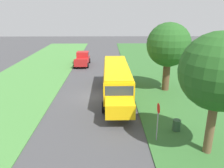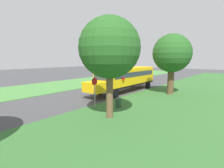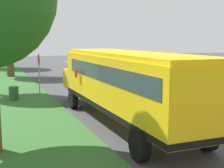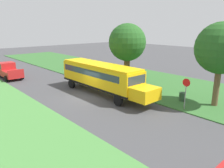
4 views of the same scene
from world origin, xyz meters
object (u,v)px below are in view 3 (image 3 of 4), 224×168
(school_bus, at_px, (124,81))
(car_red_nearest, at_px, (104,69))
(stop_sign, at_px, (39,70))
(trash_bin, at_px, (14,94))
(oak_tree_far_end, at_px, (8,19))
(car_white_middle, at_px, (86,64))

(school_bus, distance_m, car_red_nearest, 17.13)
(car_red_nearest, bearing_deg, stop_sign, -132.90)
(trash_bin, bearing_deg, oak_tree_far_end, 87.00)
(car_white_middle, bearing_deg, trash_bin, -121.34)
(school_bus, bearing_deg, car_white_middle, 77.07)
(car_white_middle, distance_m, stop_sign, 15.61)
(school_bus, xyz_separation_m, oak_tree_far_end, (-3.37, 20.12, 3.71))
(car_white_middle, relative_size, stop_sign, 1.61)
(car_white_middle, height_order, stop_sign, stop_sign)
(car_red_nearest, bearing_deg, oak_tree_far_end, 155.81)
(car_red_nearest, height_order, car_white_middle, same)
(school_bus, height_order, trash_bin, school_bus)
(car_red_nearest, distance_m, trash_bin, 12.97)
(car_white_middle, bearing_deg, oak_tree_far_end, -166.92)
(car_red_nearest, relative_size, car_white_middle, 1.00)
(school_bus, height_order, car_white_middle, school_bus)
(oak_tree_far_end, bearing_deg, trash_bin, -93.00)
(car_red_nearest, xyz_separation_m, car_white_middle, (0.00, 5.75, 0.00))
(stop_sign, xyz_separation_m, trash_bin, (-1.72, -1.26, -1.29))
(school_bus, relative_size, trash_bin, 13.80)
(oak_tree_far_end, distance_m, trash_bin, 14.02)
(car_white_middle, bearing_deg, stop_sign, -118.35)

